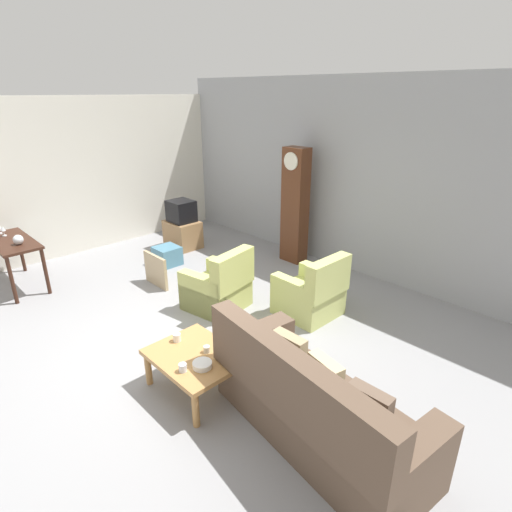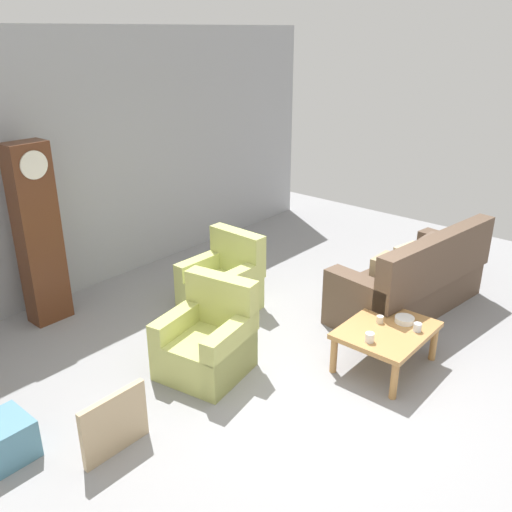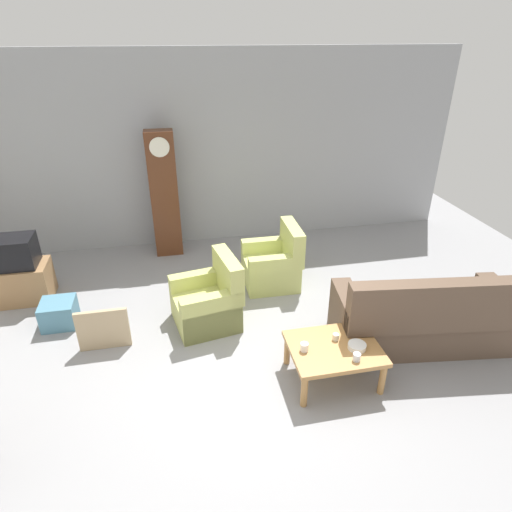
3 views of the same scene
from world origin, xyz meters
name	(u,v)px [view 3 (image 3 of 3)]	position (x,y,z in m)	size (l,w,h in m)	color
ground_plane	(262,366)	(0.00, 0.00, 0.00)	(10.40, 10.40, 0.00)	gray
garage_door_wall	(217,150)	(0.00, 3.60, 1.60)	(8.40, 0.16, 3.20)	#9EA0A5
couch_floral	(425,319)	(1.99, 0.02, 0.36)	(2.20, 1.15, 1.04)	brown
armchair_olive_near	(209,303)	(-0.49, 0.96, 0.31)	(0.91, 0.89, 0.92)	#B7BC66
armchair_olive_far	(274,265)	(0.56, 1.76, 0.31)	(0.80, 0.77, 0.92)	#BCC46E
coffee_table_wood	(334,351)	(0.71, -0.33, 0.37)	(0.96, 0.76, 0.43)	#B27F47
grandfather_clock	(164,195)	(-0.95, 3.12, 1.04)	(0.44, 0.30, 2.07)	#562D19
tv_stand_cabinet	(25,282)	(-2.96, 2.05, 0.27)	(0.68, 0.52, 0.54)	#997047
tv_crt	(17,252)	(-2.96, 2.05, 0.75)	(0.48, 0.44, 0.42)	black
framed_picture_leaning	(103,330)	(-1.78, 0.70, 0.26)	(0.60, 0.05, 0.53)	tan
storage_box_blue	(59,313)	(-2.40, 1.31, 0.17)	(0.42, 0.41, 0.34)	teal
cup_white_porcelain	(304,347)	(0.38, -0.32, 0.47)	(0.09, 0.09, 0.09)	white
cup_blue_rimmed	(357,357)	(0.85, -0.58, 0.47)	(0.08, 0.08, 0.08)	silver
cup_cream_tall	(336,337)	(0.76, -0.22, 0.47)	(0.07, 0.07, 0.07)	beige
bowl_white_stacked	(357,346)	(0.93, -0.40, 0.46)	(0.19, 0.19, 0.06)	white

